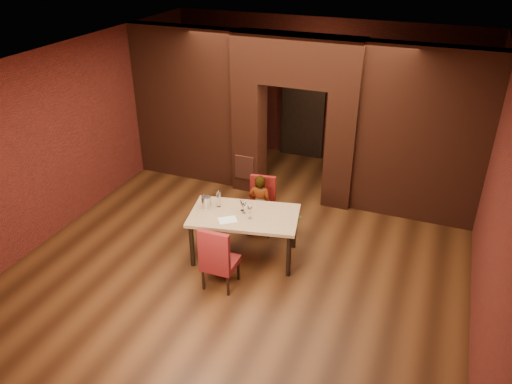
% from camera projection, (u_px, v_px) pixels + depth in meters
% --- Properties ---
extents(floor, '(8.00, 8.00, 0.00)m').
position_uv_depth(floor, '(257.00, 244.00, 8.71)').
color(floor, '#4B2812').
rests_on(floor, ground).
extents(ceiling, '(7.00, 8.00, 0.04)m').
position_uv_depth(ceiling, '(257.00, 60.00, 7.19)').
color(ceiling, silver).
rests_on(ceiling, ground).
extents(wall_back, '(7.00, 0.04, 3.20)m').
position_uv_depth(wall_back, '(322.00, 91.00, 11.22)').
color(wall_back, maroon).
rests_on(wall_back, ground).
extents(wall_front, '(7.00, 0.04, 3.20)m').
position_uv_depth(wall_front, '(101.00, 327.00, 4.68)').
color(wall_front, maroon).
rests_on(wall_front, ground).
extents(wall_left, '(0.04, 8.00, 3.20)m').
position_uv_depth(wall_left, '(79.00, 131.00, 9.09)').
color(wall_left, maroon).
rests_on(wall_left, ground).
extents(wall_right, '(0.04, 8.00, 3.20)m').
position_uv_depth(wall_right, '(495.00, 200.00, 6.82)').
color(wall_right, maroon).
rests_on(wall_right, ground).
extents(pillar_left, '(0.55, 0.55, 2.30)m').
position_uv_depth(pillar_left, '(250.00, 135.00, 10.11)').
color(pillar_left, maroon).
rests_on(pillar_left, ground).
extents(pillar_right, '(0.55, 0.55, 2.30)m').
position_uv_depth(pillar_right, '(342.00, 149.00, 9.49)').
color(pillar_right, maroon).
rests_on(pillar_right, ground).
extents(lintel, '(2.45, 0.55, 0.90)m').
position_uv_depth(lintel, '(297.00, 60.00, 9.04)').
color(lintel, maroon).
rests_on(lintel, ground).
extents(wing_wall_left, '(2.28, 0.35, 3.20)m').
position_uv_depth(wing_wall_left, '(187.00, 105.00, 10.35)').
color(wing_wall_left, maroon).
rests_on(wing_wall_left, ground).
extents(wing_wall_right, '(2.28, 0.35, 3.20)m').
position_uv_depth(wing_wall_right, '(422.00, 137.00, 8.82)').
color(wing_wall_right, maroon).
rests_on(wing_wall_right, ground).
extents(vent_panel, '(0.40, 0.03, 0.50)m').
position_uv_depth(vent_panel, '(244.00, 168.00, 10.15)').
color(vent_panel, '#96412B').
rests_on(vent_panel, ground).
extents(rear_door, '(0.90, 0.08, 2.10)m').
position_uv_depth(rear_door, '(303.00, 113.00, 11.56)').
color(rear_door, black).
rests_on(rear_door, ground).
extents(rear_door_frame, '(1.02, 0.04, 2.22)m').
position_uv_depth(rear_door_frame, '(303.00, 114.00, 11.53)').
color(rear_door_frame, black).
rests_on(rear_door_frame, ground).
extents(dining_table, '(1.90, 1.31, 0.81)m').
position_uv_depth(dining_table, '(244.00, 235.00, 8.21)').
color(dining_table, tan).
rests_on(dining_table, ground).
extents(chair_far, '(0.52, 0.52, 1.02)m').
position_uv_depth(chair_far, '(261.00, 206.00, 8.85)').
color(chair_far, maroon).
rests_on(chair_far, ground).
extents(chair_near, '(0.50, 0.50, 1.07)m').
position_uv_depth(chair_near, '(220.00, 256.00, 7.49)').
color(chair_near, maroon).
rests_on(chair_near, ground).
extents(person_seated, '(0.43, 0.30, 1.14)m').
position_uv_depth(person_seated, '(260.00, 205.00, 8.77)').
color(person_seated, silver).
rests_on(person_seated, ground).
extents(wine_glass_a, '(0.08, 0.08, 0.19)m').
position_uv_depth(wine_glass_a, '(242.00, 205.00, 8.07)').
color(wine_glass_a, white).
rests_on(wine_glass_a, dining_table).
extents(wine_glass_b, '(0.08, 0.08, 0.21)m').
position_uv_depth(wine_glass_b, '(244.00, 207.00, 8.00)').
color(wine_glass_b, white).
rests_on(wine_glass_b, dining_table).
extents(wine_glass_c, '(0.09, 0.09, 0.21)m').
position_uv_depth(wine_glass_c, '(250.00, 212.00, 7.86)').
color(wine_glass_c, white).
rests_on(wine_glass_c, dining_table).
extents(tasting_sheet, '(0.35, 0.33, 0.00)m').
position_uv_depth(tasting_sheet, '(228.00, 220.00, 7.86)').
color(tasting_sheet, white).
rests_on(tasting_sheet, dining_table).
extents(wine_bucket, '(0.16, 0.16, 0.19)m').
position_uv_depth(wine_bucket, '(206.00, 202.00, 8.17)').
color(wine_bucket, silver).
rests_on(wine_bucket, dining_table).
extents(water_bottle, '(0.07, 0.07, 0.30)m').
position_uv_depth(water_bottle, '(218.00, 199.00, 8.16)').
color(water_bottle, silver).
rests_on(water_bottle, dining_table).
extents(potted_plant, '(0.50, 0.47, 0.44)m').
position_uv_depth(potted_plant, '(291.00, 222.00, 8.94)').
color(potted_plant, '#376E23').
rests_on(potted_plant, ground).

